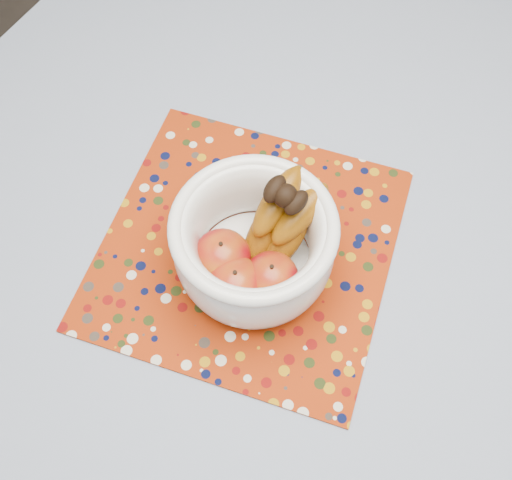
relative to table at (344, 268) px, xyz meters
The scene contains 4 objects.
table is the anchor object (origin of this frame).
tablecloth 0.08m from the table, ahead, with size 1.32×1.32×0.01m, color slate.
placemat 0.17m from the table, 145.41° to the right, with size 0.37×0.37×0.00m, color #902707.
fruit_bowl 0.21m from the table, 131.46° to the right, with size 0.20×0.20×0.16m.
Camera 1 is at (0.07, -0.39, 1.47)m, focal length 42.00 mm.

